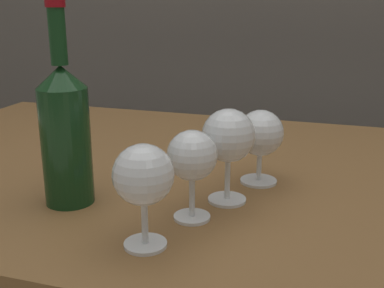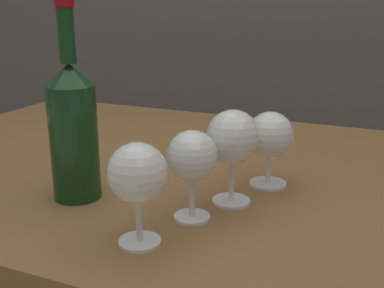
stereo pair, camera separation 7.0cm
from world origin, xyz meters
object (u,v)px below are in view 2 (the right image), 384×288
object	(u,v)px
wine_glass_cabernet	(192,158)
wine_glass_pinot	(233,138)
wine_glass_rose	(270,137)
wine_glass_empty	(137,175)
wine_bottle	(73,128)

from	to	relation	value
wine_glass_cabernet	wine_glass_pinot	xyz separation A→B (m)	(0.04, 0.08, 0.01)
wine_glass_rose	wine_glass_cabernet	bearing A→B (deg)	-111.59
wine_glass_empty	wine_glass_pinot	bearing A→B (deg)	68.46
wine_glass_empty	wine_glass_cabernet	xyz separation A→B (m)	(0.04, 0.10, -0.00)
wine_glass_empty	wine_glass_pinot	distance (m)	0.19
wine_glass_empty	wine_glass_cabernet	distance (m)	0.11
wine_glass_empty	wine_glass_cabernet	world-z (taller)	wine_glass_empty
wine_glass_rose	wine_bottle	size ratio (longest dim) A/B	0.42
wine_glass_rose	wine_bottle	xyz separation A→B (m)	(-0.28, -0.18, 0.03)
wine_glass_pinot	wine_bottle	xyz separation A→B (m)	(-0.25, -0.08, 0.01)
wine_glass_pinot	wine_bottle	world-z (taller)	wine_bottle
wine_glass_cabernet	wine_glass_pinot	bearing A→B (deg)	65.98
wine_glass_cabernet	wine_glass_rose	size ratio (longest dim) A/B	1.03
wine_glass_rose	wine_bottle	distance (m)	0.33
wine_glass_empty	wine_glass_rose	bearing A→B (deg)	69.15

